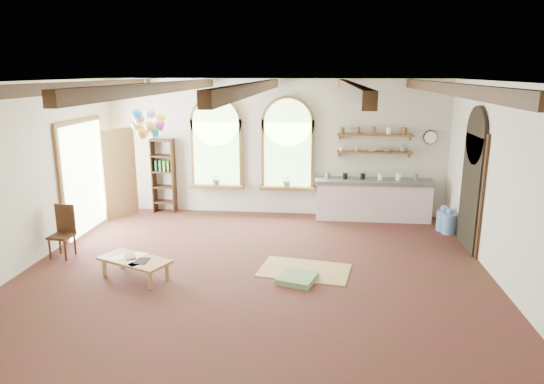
# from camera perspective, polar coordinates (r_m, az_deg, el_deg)

# --- Properties ---
(floor) EXTENTS (8.00, 8.00, 0.00)m
(floor) POSITION_cam_1_polar(r_m,az_deg,el_deg) (8.58, -1.88, -9.02)
(floor) COLOR #512121
(floor) RESTS_ON ground
(ceiling_beams) EXTENTS (6.20, 6.80, 0.18)m
(ceiling_beams) POSITION_cam_1_polar(r_m,az_deg,el_deg) (7.90, -2.06, 12.14)
(ceiling_beams) COLOR #372011
(ceiling_beams) RESTS_ON ceiling
(window_left) EXTENTS (1.30, 0.28, 2.20)m
(window_left) POSITION_cam_1_polar(r_m,az_deg,el_deg) (11.65, -6.55, 5.41)
(window_left) COLOR brown
(window_left) RESTS_ON floor
(window_right) EXTENTS (1.30, 0.28, 2.20)m
(window_right) POSITION_cam_1_polar(r_m,az_deg,el_deg) (11.41, 1.86, 5.31)
(window_right) COLOR brown
(window_right) RESTS_ON floor
(left_doorway) EXTENTS (0.10, 1.90, 2.50)m
(left_doorway) POSITION_cam_1_polar(r_m,az_deg,el_deg) (11.08, -21.30, 1.56)
(left_doorway) COLOR brown
(left_doorway) RESTS_ON floor
(right_doorway) EXTENTS (0.10, 1.30, 2.40)m
(right_doorway) POSITION_cam_1_polar(r_m,az_deg,el_deg) (10.02, 22.32, -0.08)
(right_doorway) COLOR black
(right_doorway) RESTS_ON floor
(kitchen_counter) EXTENTS (2.68, 0.62, 0.94)m
(kitchen_counter) POSITION_cam_1_polar(r_m,az_deg,el_deg) (11.46, 11.76, -0.84)
(kitchen_counter) COLOR silver
(kitchen_counter) RESTS_ON floor
(wall_shelf_lower) EXTENTS (1.70, 0.24, 0.04)m
(wall_shelf_lower) POSITION_cam_1_polar(r_m,az_deg,el_deg) (11.42, 11.94, 4.61)
(wall_shelf_lower) COLOR brown
(wall_shelf_lower) RESTS_ON wall_back
(wall_shelf_upper) EXTENTS (1.70, 0.24, 0.04)m
(wall_shelf_upper) POSITION_cam_1_polar(r_m,az_deg,el_deg) (11.36, 12.04, 6.60)
(wall_shelf_upper) COLOR brown
(wall_shelf_upper) RESTS_ON wall_back
(wall_clock) EXTENTS (0.32, 0.04, 0.32)m
(wall_clock) POSITION_cam_1_polar(r_m,az_deg,el_deg) (11.64, 18.15, 6.13)
(wall_clock) COLOR black
(wall_clock) RESTS_ON wall_back
(bookshelf) EXTENTS (0.53, 0.32, 1.80)m
(bookshelf) POSITION_cam_1_polar(r_m,az_deg,el_deg) (12.02, -12.63, 1.88)
(bookshelf) COLOR #372011
(bookshelf) RESTS_ON floor
(coffee_table) EXTENTS (1.32, 0.99, 0.34)m
(coffee_table) POSITION_cam_1_polar(r_m,az_deg,el_deg) (8.42, -15.84, -7.82)
(coffee_table) COLOR tan
(coffee_table) RESTS_ON floor
(side_chair) EXTENTS (0.41, 0.41, 0.97)m
(side_chair) POSITION_cam_1_polar(r_m,az_deg,el_deg) (9.83, -23.39, -5.43)
(side_chair) COLOR #372011
(side_chair) RESTS_ON floor
(floor_mat) EXTENTS (1.66, 1.18, 0.02)m
(floor_mat) POSITION_cam_1_polar(r_m,az_deg,el_deg) (8.52, 3.85, -9.16)
(floor_mat) COLOR tan
(floor_mat) RESTS_ON floor
(floor_cushion) EXTENTS (0.71, 0.71, 0.10)m
(floor_cushion) POSITION_cam_1_polar(r_m,az_deg,el_deg) (8.09, 2.98, -10.13)
(floor_cushion) COLOR #6B8F63
(floor_cushion) RESTS_ON floor
(water_jug_a) EXTENTS (0.30, 0.30, 0.57)m
(water_jug_a) POSITION_cam_1_polar(r_m,az_deg,el_deg) (11.11, 19.52, -3.07)
(water_jug_a) COLOR #5881BD
(water_jug_a) RESTS_ON floor
(water_jug_b) EXTENTS (0.29, 0.29, 0.57)m
(water_jug_b) POSITION_cam_1_polar(r_m,az_deg,el_deg) (10.94, 20.11, -3.40)
(water_jug_b) COLOR #5881BD
(water_jug_b) RESTS_ON floor
(balloon_cluster) EXTENTS (0.72, 0.75, 1.14)m
(balloon_cluster) POSITION_cam_1_polar(r_m,az_deg,el_deg) (10.14, -14.43, 7.75)
(balloon_cluster) COLOR white
(balloon_cluster) RESTS_ON floor
(table_book) EXTENTS (0.27, 0.29, 0.02)m
(table_book) POSITION_cam_1_polar(r_m,az_deg,el_deg) (8.47, -16.87, -7.39)
(table_book) COLOR olive
(table_book) RESTS_ON coffee_table
(tablet) EXTENTS (0.19, 0.28, 0.01)m
(tablet) POSITION_cam_1_polar(r_m,az_deg,el_deg) (8.27, -15.06, -7.83)
(tablet) COLOR black
(tablet) RESTS_ON coffee_table
(potted_plant_left) EXTENTS (0.27, 0.23, 0.30)m
(potted_plant_left) POSITION_cam_1_polar(r_m,az_deg,el_deg) (11.69, -6.55, 1.54)
(potted_plant_left) COLOR #598C4C
(potted_plant_left) RESTS_ON window_left
(potted_plant_right) EXTENTS (0.27, 0.23, 0.30)m
(potted_plant_right) POSITION_cam_1_polar(r_m,az_deg,el_deg) (11.45, 1.79, 1.36)
(potted_plant_right) COLOR #598C4C
(potted_plant_right) RESTS_ON window_right
(shelf_cup_a) EXTENTS (0.12, 0.10, 0.10)m
(shelf_cup_a) POSITION_cam_1_polar(r_m,az_deg,el_deg) (11.35, 8.17, 5.06)
(shelf_cup_a) COLOR white
(shelf_cup_a) RESTS_ON wall_shelf_lower
(shelf_cup_b) EXTENTS (0.10, 0.10, 0.09)m
(shelf_cup_b) POSITION_cam_1_polar(r_m,az_deg,el_deg) (11.37, 9.94, 5.00)
(shelf_cup_b) COLOR beige
(shelf_cup_b) RESTS_ON wall_shelf_lower
(shelf_bowl_a) EXTENTS (0.22, 0.22, 0.05)m
(shelf_bowl_a) POSITION_cam_1_polar(r_m,az_deg,el_deg) (11.40, 11.70, 4.85)
(shelf_bowl_a) COLOR beige
(shelf_bowl_a) RESTS_ON wall_shelf_lower
(shelf_bowl_b) EXTENTS (0.20, 0.20, 0.06)m
(shelf_bowl_b) POSITION_cam_1_polar(r_m,az_deg,el_deg) (11.44, 13.45, 4.80)
(shelf_bowl_b) COLOR #8C664C
(shelf_bowl_b) RESTS_ON wall_shelf_lower
(shelf_vase) EXTENTS (0.18, 0.18, 0.19)m
(shelf_vase) POSITION_cam_1_polar(r_m,az_deg,el_deg) (11.49, 15.20, 5.06)
(shelf_vase) COLOR slate
(shelf_vase) RESTS_ON wall_shelf_lower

